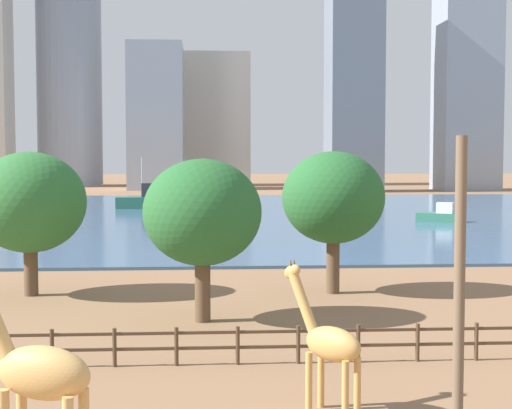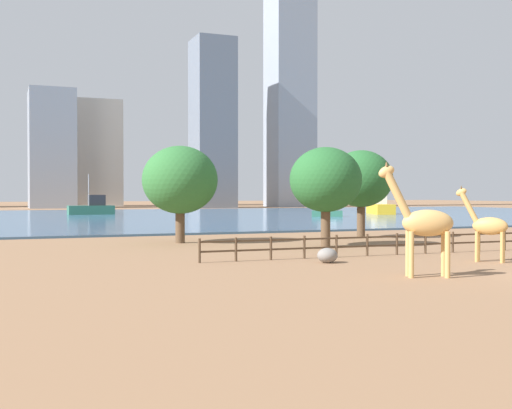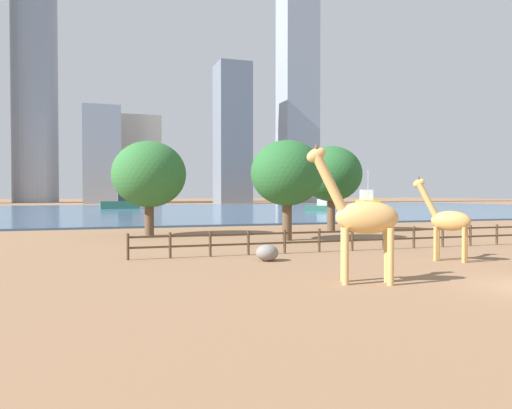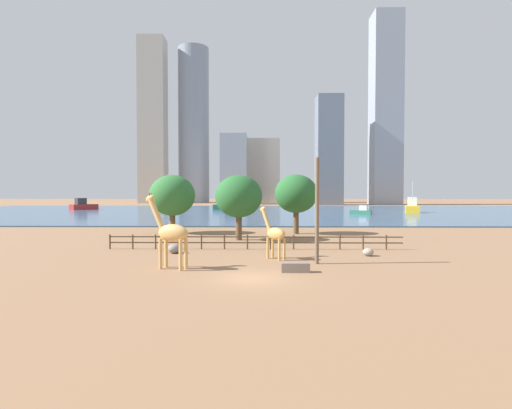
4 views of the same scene
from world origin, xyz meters
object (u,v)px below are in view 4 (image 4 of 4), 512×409
Objects in this scene: tree_left_large at (239,197)px; boat_sailboat at (83,206)px; boat_ferry at (227,206)px; tree_right_tall at (172,196)px; boat_barge at (412,207)px; boulder_by_pole at (368,252)px; utility_pole at (317,211)px; giraffe_tall at (171,233)px; boat_tug at (361,211)px; boulder_near_fence at (175,249)px; giraffe_companion at (275,233)px; tree_center_broad at (296,194)px; feeding_trough at (295,267)px.

tree_left_large is 0.91× the size of boat_sailboat.
tree_right_tall is at bearing 86.42° from boat_ferry.
tree_right_tall reaches higher than boat_sailboat.
boat_barge reaches higher than tree_right_tall.
boat_sailboat is (-58.85, 79.75, 0.99)m from boulder_by_pole.
utility_pole is 8.76× the size of boulder_by_pole.
giraffe_tall is 1.06× the size of boat_tug.
tree_right_tall is 62.05m from boat_ferry.
boat_ferry is (-3.69, 84.72, -1.09)m from giraffe_tall.
boulder_near_fence is 62.29m from boat_tug.
boulder_by_pole is at bearing -43.84° from tree_left_large.
giraffe_tall is 67.75m from boat_tug.
boat_ferry is at bearing -89.69° from boat_barge.
boulder_by_pole is 0.11× the size of boat_ferry.
giraffe_companion reaches higher than boulder_by_pole.
boat_tug is at bearing -60.78° from giraffe_companion.
tree_right_tall is at bearing 76.83° from boat_tug.
tree_center_broad reaches higher than boat_sailboat.
feeding_trough is 0.20× the size of boat_barge.
giraffe_tall is at bearing 90.14° from boat_ferry.
boat_barge reaches higher than tree_left_large.
giraffe_companion is 8.78m from boulder_near_fence.
tree_center_broad is 1.00× the size of tree_right_tall.
giraffe_tall is at bearing -79.59° from boulder_near_fence.
utility_pole is 1.09× the size of tree_left_large.
utility_pole is at bearing -65.62° from tree_left_large.
utility_pole is 0.99× the size of boat_sailboat.
boat_tug is at bearing 72.54° from feeding_trough.
boat_sailboat is 1.57× the size of boat_tug.
boat_tug is at bearing -72.13° from boat_sailboat.
tree_center_broad is at bearing -1.34° from tree_right_tall.
tree_right_tall is at bearing -111.88° from boat_sailboat.
tree_left_large is (3.57, 16.03, 2.21)m from giraffe_tall.
giraffe_tall reaches higher than boulder_by_pole.
giraffe_tall is 0.57× the size of boat_barge.
tree_left_large is (4.79, 9.37, 4.21)m from boulder_near_fence.
boulder_near_fence reaches higher than feeding_trough.
boulder_by_pole is (7.51, 1.57, -1.63)m from giraffe_companion.
boulder_by_pole is (4.57, 3.54, -3.45)m from utility_pole.
tree_left_large is at bearing 114.38° from utility_pole.
giraffe_tall is at bearing -168.63° from utility_pole.
boat_barge reaches higher than boulder_near_fence.
utility_pole reaches higher than tree_center_broad.
boat_sailboat is (-51.34, 81.32, -0.64)m from giraffe_companion.
boat_sailboat is at bearing 130.95° from tree_center_broad.
boulder_by_pole is at bearing -41.46° from tree_right_tall.
feeding_trough is at bearing -112.74° from boat_sailboat.
tree_left_large is at bearing 136.16° from boulder_by_pole.
boat_ferry is at bearing 99.35° from utility_pole.
feeding_trough is at bearing -74.90° from tree_left_large.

